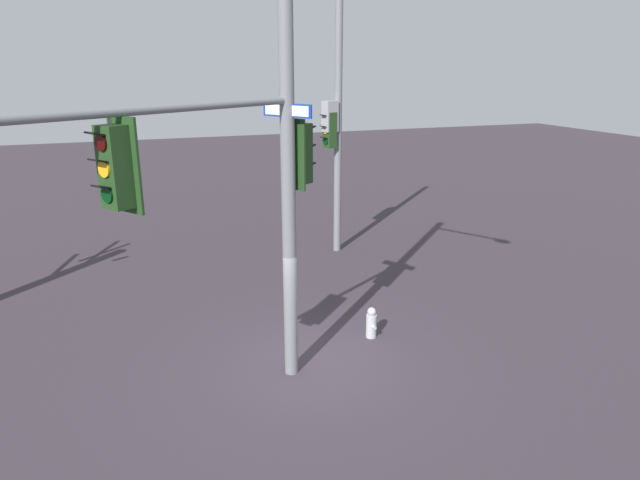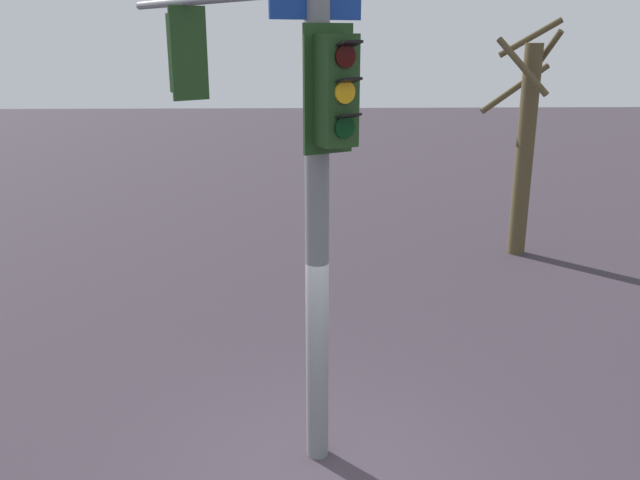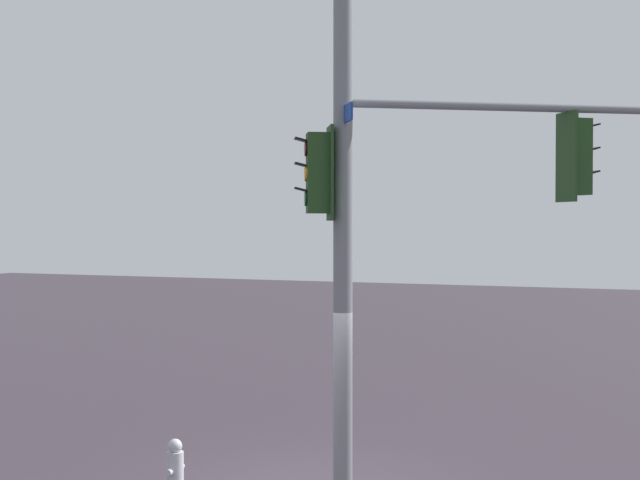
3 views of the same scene
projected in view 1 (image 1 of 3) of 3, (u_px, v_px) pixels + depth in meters
The scene contains 4 objects.
ground_plane at pixel (313, 366), 11.55m from camera, with size 80.00×80.00×0.00m, color #372F37.
main_signal_pole_assembly at pixel (270, 132), 9.33m from camera, with size 3.27×6.11×9.20m.
secondary_pole_assembly at pixel (335, 123), 17.48m from camera, with size 0.45×0.78×8.45m.
fire_hydrant at pixel (371, 323), 12.69m from camera, with size 0.38×0.24×0.73m.
Camera 1 is at (9.66, -3.36, 5.96)m, focal length 31.19 mm.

